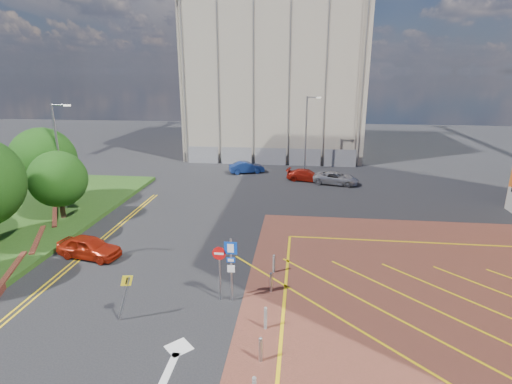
% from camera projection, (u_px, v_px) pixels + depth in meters
% --- Properties ---
extents(ground, '(140.00, 140.00, 0.00)m').
position_uv_depth(ground, '(217.00, 312.00, 18.17)').
color(ground, black).
rests_on(ground, ground).
extents(retaining_wall, '(6.06, 20.33, 0.40)m').
position_uv_depth(retaining_wall, '(8.00, 272.00, 21.31)').
color(retaining_wall, brown).
rests_on(retaining_wall, ground).
extents(tree_c, '(4.00, 4.00, 4.90)m').
position_uv_depth(tree_c, '(58.00, 179.00, 28.23)').
color(tree_c, '#3D2B1C').
rests_on(tree_c, grass_bed).
extents(tree_d, '(5.00, 5.00, 6.08)m').
position_uv_depth(tree_d, '(43.00, 160.00, 31.22)').
color(tree_d, '#3D2B1C').
rests_on(tree_d, grass_bed).
extents(lamp_left_far, '(1.53, 0.16, 8.00)m').
position_uv_depth(lamp_left_far, '(59.00, 153.00, 29.81)').
color(lamp_left_far, '#9EA0A8').
rests_on(lamp_left_far, grass_bed).
extents(lamp_back, '(1.53, 0.16, 8.00)m').
position_uv_depth(lamp_back, '(307.00, 131.00, 43.08)').
color(lamp_back, '#9EA0A8').
rests_on(lamp_back, ground).
extents(sign_cluster, '(1.17, 0.12, 3.20)m').
position_uv_depth(sign_cluster, '(227.00, 263.00, 18.51)').
color(sign_cluster, '#9EA0A8').
rests_on(sign_cluster, ground).
extents(warning_sign, '(0.81, 0.43, 2.24)m').
position_uv_depth(warning_sign, '(125.00, 292.00, 17.09)').
color(warning_sign, '#9EA0A8').
rests_on(warning_sign, ground).
extents(bollard_row, '(0.14, 11.14, 0.90)m').
position_uv_depth(bollard_row, '(264.00, 329.00, 16.20)').
color(bollard_row, '#9EA0A8').
rests_on(bollard_row, forecourt).
extents(construction_building, '(21.20, 19.20, 22.00)m').
position_uv_depth(construction_building, '(277.00, 67.00, 53.01)').
color(construction_building, '#ADA28D').
rests_on(construction_building, ground).
extents(construction_fence, '(21.60, 0.06, 2.00)m').
position_uv_depth(construction_fence, '(279.00, 157.00, 46.29)').
color(construction_fence, gray).
rests_on(construction_fence, ground).
extents(car_red_left, '(4.02, 2.21, 1.29)m').
position_uv_depth(car_red_left, '(89.00, 247.00, 23.33)').
color(car_red_left, '#A4210E').
rests_on(car_red_left, ground).
extents(car_blue_back, '(3.95, 2.48, 1.23)m').
position_uv_depth(car_blue_back, '(247.00, 167.00, 42.80)').
color(car_blue_back, navy).
rests_on(car_blue_back, ground).
extents(car_red_back, '(4.17, 2.34, 1.14)m').
position_uv_depth(car_red_back, '(306.00, 175.00, 39.79)').
color(car_red_back, '#9C180D').
rests_on(car_red_back, ground).
extents(car_silver_back, '(4.65, 2.90, 1.20)m').
position_uv_depth(car_silver_back, '(336.00, 178.00, 38.57)').
color(car_silver_back, '#9E9EA5').
rests_on(car_silver_back, ground).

